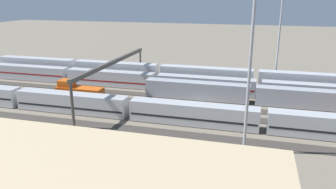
{
  "coord_description": "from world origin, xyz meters",
  "views": [
    {
      "loc": [
        -10.32,
        63.79,
        22.33
      ],
      "look_at": [
        6.71,
        1.3,
        2.5
      ],
      "focal_mm": 34.96,
      "sensor_mm": 36.0,
      "label": 1
    }
  ],
  "objects": [
    {
      "name": "track_bed_2",
      "position": [
        0.0,
        -5.0,
        0.06
      ],
      "size": [
        140.0,
        2.8,
        0.12
      ],
      "primitive_type": "cube",
      "color": "#3D3833",
      "rests_on": "ground_plane"
    },
    {
      "name": "ground_plane",
      "position": [
        0.0,
        0.0,
        0.0
      ],
      "size": [
        400.0,
        400.0,
        0.0
      ],
      "primitive_type": "plane",
      "color": "#756B5B"
    },
    {
      "name": "train_on_track_2",
      "position": [
        -10.26,
        -5.0,
        2.02
      ],
      "size": [
        47.2,
        3.0,
        3.8
      ],
      "color": "#A8AAB2",
      "rests_on": "ground_plane"
    },
    {
      "name": "light_mast_0",
      "position": [
        -15.22,
        -18.24,
        16.07
      ],
      "size": [
        2.8,
        0.7,
        24.91
      ],
      "color": "#9EA0A5",
      "rests_on": "ground_plane"
    },
    {
      "name": "train_on_track_4",
      "position": [
        25.23,
        5.0,
        2.16
      ],
      "size": [
        10.0,
        3.0,
        5.0
      ],
      "color": "#D85914",
      "rests_on": "ground_plane"
    },
    {
      "name": "track_bed_1",
      "position": [
        0.0,
        -10.0,
        0.06
      ],
      "size": [
        140.0,
        2.8,
        0.12
      ],
      "primitive_type": "cube",
      "color": "#4C443D",
      "rests_on": "ground_plane"
    },
    {
      "name": "train_on_track_0",
      "position": [
        13.54,
        -15.0,
        2.59
      ],
      "size": [
        95.6,
        3.06,
        5.0
      ],
      "color": "silver",
      "rests_on": "ground_plane"
    },
    {
      "name": "signal_gantry",
      "position": [
        19.38,
        0.0,
        7.65
      ],
      "size": [
        0.7,
        35.0,
        8.8
      ],
      "color": "#4C4742",
      "rests_on": "ground_plane"
    },
    {
      "name": "track_bed_6",
      "position": [
        0.0,
        15.0,
        0.06
      ],
      "size": [
        140.0,
        2.8,
        0.12
      ],
      "primitive_type": "cube",
      "color": "#3D3833",
      "rests_on": "ground_plane"
    },
    {
      "name": "track_bed_3",
      "position": [
        0.0,
        0.0,
        0.06
      ],
      "size": [
        140.0,
        2.8,
        0.12
      ],
      "primitive_type": "cube",
      "color": "#3D3833",
      "rests_on": "ground_plane"
    },
    {
      "name": "train_on_track_5",
      "position": [
        11.83,
        10.0,
        1.99
      ],
      "size": [
        95.6,
        3.06,
        3.8
      ],
      "color": "#B7BABF",
      "rests_on": "ground_plane"
    },
    {
      "name": "track_bed_5",
      "position": [
        0.0,
        10.0,
        0.06
      ],
      "size": [
        140.0,
        2.8,
        0.12
      ],
      "primitive_type": "cube",
      "color": "#4C443D",
      "rests_on": "ground_plane"
    },
    {
      "name": "track_bed_0",
      "position": [
        0.0,
        -15.0,
        0.06
      ],
      "size": [
        140.0,
        2.8,
        0.12
      ],
      "primitive_type": "cube",
      "color": "#3D3833",
      "rests_on": "ground_plane"
    },
    {
      "name": "train_on_track_1",
      "position": [
        0.66,
        -10.0,
        2.01
      ],
      "size": [
        119.8,
        3.06,
        3.8
      ],
      "color": "#B7BABF",
      "rests_on": "ground_plane"
    },
    {
      "name": "track_bed_4",
      "position": [
        0.0,
        5.0,
        0.06
      ],
      "size": [
        140.0,
        2.8,
        0.12
      ],
      "primitive_type": "cube",
      "color": "#3D3833",
      "rests_on": "ground_plane"
    },
    {
      "name": "light_mast_1",
      "position": [
        -9.61,
        18.27,
        16.89
      ],
      "size": [
        2.8,
        0.7,
        26.39
      ],
      "color": "#9EA0A5",
      "rests_on": "ground_plane"
    }
  ]
}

